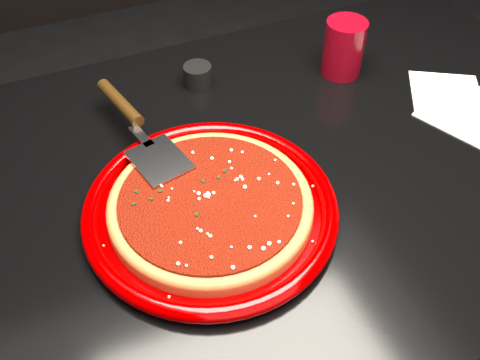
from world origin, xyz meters
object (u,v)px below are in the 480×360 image
table (273,286)px  ramekin (198,75)px  pizza_server (139,127)px  cup (344,48)px  plate (211,208)px

table → ramekin: (-0.05, 0.25, 0.40)m
table → pizza_server: bearing=149.5°
pizza_server → cup: (0.42, 0.06, 0.01)m
pizza_server → ramekin: 0.20m
ramekin → table: bearing=-77.6°
plate → cup: bearing=33.4°
table → pizza_server: size_ratio=3.78×
plate → cup: size_ratio=3.50×
cup → table: bearing=-140.2°
pizza_server → table: bearing=-43.5°
pizza_server → ramekin: bearing=28.4°
cup → ramekin: 0.28m
table → cup: size_ratio=11.18×
table → plate: plate is taller
table → plate: 0.42m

